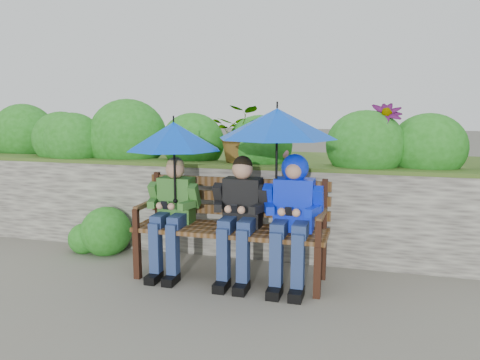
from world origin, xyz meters
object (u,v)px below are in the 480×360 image
(boy_middle, at_px, (240,212))
(boy_right, at_px, (292,209))
(umbrella_right, at_px, (277,124))
(park_bench, at_px, (232,221))
(umbrella_left, at_px, (174,136))
(boy_left, at_px, (173,209))

(boy_middle, bearing_deg, boy_right, 1.24)
(boy_middle, relative_size, umbrella_right, 1.09)
(boy_middle, bearing_deg, umbrella_right, 10.36)
(boy_middle, bearing_deg, park_bench, 138.22)
(park_bench, bearing_deg, umbrella_right, -4.16)
(boy_right, distance_m, umbrella_left, 1.32)
(park_bench, distance_m, boy_right, 0.63)
(park_bench, distance_m, boy_left, 0.60)
(boy_right, bearing_deg, umbrella_right, 163.02)
(boy_left, bearing_deg, umbrella_left, -20.57)
(park_bench, height_order, umbrella_right, umbrella_right)
(park_bench, xyz_separation_m, umbrella_right, (0.44, -0.03, 0.95))
(park_bench, relative_size, boy_right, 1.52)
(boy_left, relative_size, boy_right, 0.95)
(park_bench, xyz_separation_m, boy_right, (0.60, -0.08, 0.17))
(boy_right, distance_m, umbrella_right, 0.79)
(park_bench, bearing_deg, umbrella_left, -169.36)
(umbrella_left, height_order, umbrella_right, umbrella_right)
(park_bench, relative_size, umbrella_left, 1.99)
(park_bench, xyz_separation_m, boy_left, (-0.59, -0.09, 0.10))
(umbrella_left, xyz_separation_m, umbrella_right, (0.99, 0.07, 0.13))
(boy_left, xyz_separation_m, boy_middle, (0.69, -0.00, 0.01))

